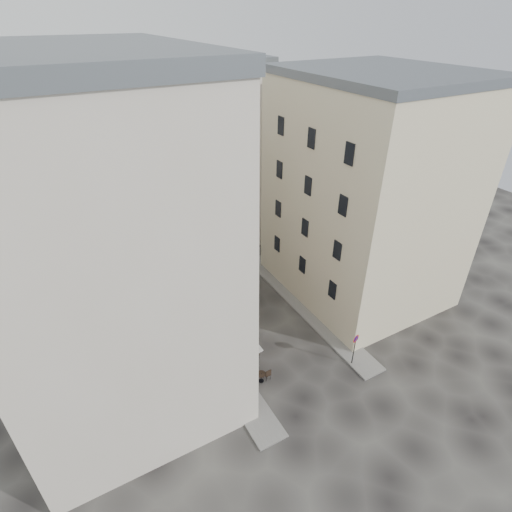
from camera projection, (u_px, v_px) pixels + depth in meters
ground at (277, 345)px, 30.90m from camera, size 90.00×90.00×0.00m
sidewalk_left at (203, 333)px, 31.98m from camera, size 2.00×22.00×0.12m
sidewalk_right at (303, 305)px, 34.95m from camera, size 2.00×18.00×0.12m
building_left at (103, 246)px, 23.36m from camera, size 12.20×16.20×20.60m
building_right at (366, 192)px, 32.93m from camera, size 12.20×14.20×18.60m
building_back at (171, 160)px, 39.69m from camera, size 18.20×10.20×18.60m
cafe_storefront at (220, 338)px, 28.87m from camera, size 1.74×7.30×3.50m
stone_steps at (212, 264)px, 40.03m from camera, size 9.00×3.15×0.80m
bollard_near at (246, 364)px, 28.54m from camera, size 0.12×0.12×0.98m
bollard_mid at (225, 334)px, 31.14m from camera, size 0.12×0.12×0.98m
bollard_far at (208, 309)px, 33.74m from camera, size 0.12×0.12×0.98m
no_parking_sign at (355, 344)px, 28.18m from camera, size 0.63×0.20×2.82m
bistro_table_a at (261, 376)px, 27.63m from camera, size 1.37×0.64×0.97m
bistro_table_b at (252, 356)px, 29.36m from camera, size 1.16×0.54×0.82m
bistro_table_c at (232, 351)px, 29.68m from camera, size 1.25×0.59×0.88m
bistro_table_d at (226, 331)px, 31.49m from camera, size 1.38×0.65×0.97m
bistro_table_e at (215, 321)px, 32.60m from camera, size 1.14×0.53×0.80m
pedestrian at (222, 319)px, 32.23m from camera, size 0.68×0.68×1.59m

